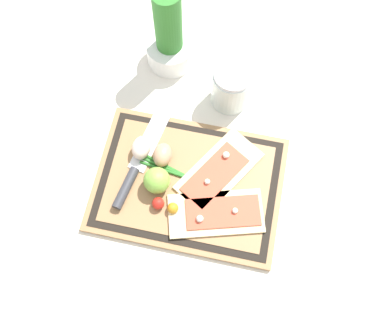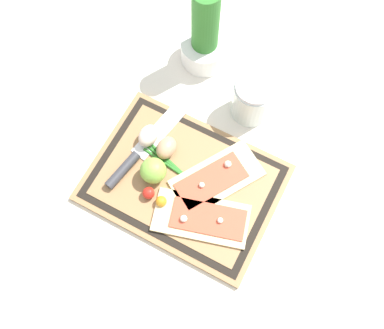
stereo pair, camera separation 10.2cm
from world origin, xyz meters
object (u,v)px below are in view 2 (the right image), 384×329
pizza_slice_far (216,178)px  herb_pot (205,38)px  egg_pink (148,136)px  cherry_tomato_red (149,193)px  pizza_slice_near (203,218)px  sauce_jar (252,100)px  egg_brown (166,148)px  cherry_tomato_yellow (161,201)px  knife (133,159)px  lime (153,171)px

pizza_slice_far → herb_pot: size_ratio=0.96×
egg_pink → cherry_tomato_red: egg_pink is taller
egg_pink → pizza_slice_near: bearing=-29.2°
pizza_slice_near → sauce_jar: 0.30m
egg_brown → cherry_tomato_yellow: bearing=-66.5°
egg_brown → sauce_jar: size_ratio=0.50×
cherry_tomato_red → pizza_slice_near: bearing=3.2°
pizza_slice_far → cherry_tomato_red: cherry_tomato_red is taller
knife → sauce_jar: bearing=54.4°
lime → sauce_jar: sauce_jar is taller
pizza_slice_far → sauce_jar: size_ratio=2.00×
egg_brown → cherry_tomato_yellow: size_ratio=2.29×
egg_brown → lime: 0.07m
lime → pizza_slice_far: bearing=24.0°
pizza_slice_near → herb_pot: (-0.19, 0.38, 0.06)m
egg_pink → cherry_tomato_yellow: (0.10, -0.12, -0.01)m
egg_brown → lime: bearing=-87.4°
pizza_slice_far → herb_pot: (-0.18, 0.29, 0.06)m
egg_pink → sauce_jar: bearing=47.4°
lime → herb_pot: (-0.05, 0.35, 0.04)m
pizza_slice_near → cherry_tomato_red: 0.13m
knife → pizza_slice_near: bearing=-13.6°
knife → lime: (0.06, -0.01, 0.02)m
egg_pink → pizza_slice_far: bearing=-4.7°
egg_brown → cherry_tomato_red: egg_brown is taller
lime → cherry_tomato_yellow: size_ratio=2.40×
pizza_slice_near → herb_pot: 0.44m
egg_pink → lime: 0.09m
egg_brown → egg_pink: (-0.05, 0.01, 0.00)m
lime → egg_pink: bearing=127.1°
knife → cherry_tomato_red: (0.07, -0.06, 0.01)m
pizza_slice_far → egg_pink: size_ratio=3.99×
knife → cherry_tomato_red: cherry_tomato_red is taller
cherry_tomato_red → herb_pot: herb_pot is taller
knife → sauce_jar: 0.31m
egg_pink → lime: lime is taller
lime → knife: bearing=170.1°
knife → egg_pink: size_ratio=4.59×
knife → herb_pot: bearing=88.1°
egg_pink → lime: size_ratio=0.95×
egg_brown → egg_pink: bearing=172.0°
cherry_tomato_yellow → sauce_jar: bearing=76.8°
knife → egg_brown: (0.06, 0.05, 0.01)m
herb_pot → lime: bearing=-81.9°
cherry_tomato_red → herb_pot: 0.40m
pizza_slice_far → egg_pink: 0.19m
knife → cherry_tomato_yellow: (0.11, -0.06, 0.00)m
pizza_slice_far → cherry_tomato_yellow: (-0.08, -0.11, 0.01)m
cherry_tomato_yellow → sauce_jar: size_ratio=0.22×
egg_brown → cherry_tomato_yellow: 0.13m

